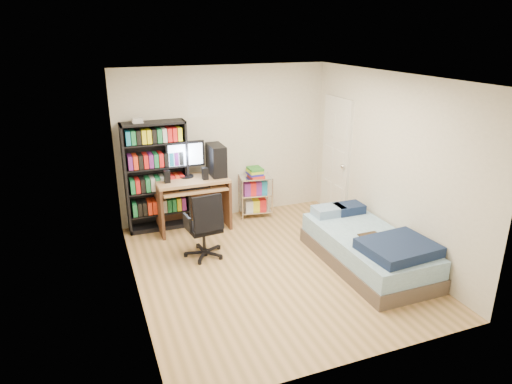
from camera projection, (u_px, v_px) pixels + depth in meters
name	position (u px, v px, depth m)	size (l,w,h in m)	color
room	(272.00, 179.00, 5.72)	(3.58, 4.08, 2.58)	tan
media_shelf	(156.00, 175.00, 7.06)	(0.97, 0.32, 1.79)	black
computer_desk	(198.00, 182.00, 7.19)	(1.11, 0.64, 1.40)	tan
office_chair	(205.00, 237.00, 6.33)	(0.63, 0.63, 0.96)	black
wire_cart	(255.00, 184.00, 7.66)	(0.59, 0.46, 0.86)	silver
bed	(368.00, 248.00, 6.11)	(1.00, 2.00, 0.57)	brown
door	(336.00, 158.00, 7.57)	(0.12, 0.80, 2.00)	silver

